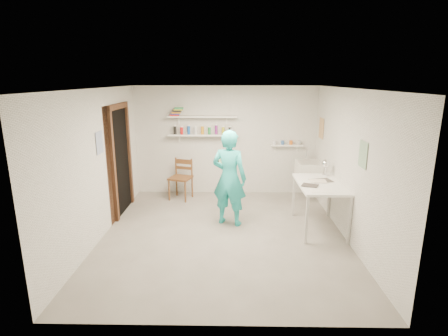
{
  "coord_description": "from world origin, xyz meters",
  "views": [
    {
      "loc": [
        0.1,
        -5.42,
        2.54
      ],
      "look_at": [
        0.0,
        0.4,
        1.05
      ],
      "focal_mm": 28.0,
      "sensor_mm": 36.0,
      "label": 1
    }
  ],
  "objects_px": {
    "desk_lamp": "(326,164)",
    "work_table": "(319,206)",
    "man": "(229,178)",
    "wooden_chair": "(181,178)",
    "wall_clock": "(225,160)",
    "belfast_sink": "(308,169)"
  },
  "relations": [
    {
      "from": "desk_lamp",
      "to": "work_table",
      "type": "bearing_deg",
      "value": -112.42
    },
    {
      "from": "man",
      "to": "wooden_chair",
      "type": "distance_m",
      "value": 1.73
    },
    {
      "from": "work_table",
      "to": "desk_lamp",
      "type": "distance_m",
      "value": 0.83
    },
    {
      "from": "wall_clock",
      "to": "work_table",
      "type": "height_order",
      "value": "wall_clock"
    },
    {
      "from": "man",
      "to": "wall_clock",
      "type": "height_order",
      "value": "man"
    },
    {
      "from": "wooden_chair",
      "to": "desk_lamp",
      "type": "relative_size",
      "value": 6.06
    },
    {
      "from": "man",
      "to": "wooden_chair",
      "type": "height_order",
      "value": "man"
    },
    {
      "from": "wall_clock",
      "to": "wooden_chair",
      "type": "bearing_deg",
      "value": 151.1
    },
    {
      "from": "man",
      "to": "wall_clock",
      "type": "distance_m",
      "value": 0.36
    },
    {
      "from": "work_table",
      "to": "desk_lamp",
      "type": "bearing_deg",
      "value": 67.58
    },
    {
      "from": "work_table",
      "to": "belfast_sink",
      "type": "bearing_deg",
      "value": 85.63
    },
    {
      "from": "wall_clock",
      "to": "desk_lamp",
      "type": "height_order",
      "value": "wall_clock"
    },
    {
      "from": "desk_lamp",
      "to": "man",
      "type": "bearing_deg",
      "value": -170.31
    },
    {
      "from": "man",
      "to": "desk_lamp",
      "type": "height_order",
      "value": "man"
    },
    {
      "from": "wooden_chair",
      "to": "man",
      "type": "bearing_deg",
      "value": -33.57
    },
    {
      "from": "man",
      "to": "work_table",
      "type": "distance_m",
      "value": 1.62
    },
    {
      "from": "man",
      "to": "desk_lamp",
      "type": "xyz_separation_m",
      "value": [
        1.75,
        0.3,
        0.2
      ]
    },
    {
      "from": "belfast_sink",
      "to": "wall_clock",
      "type": "height_order",
      "value": "wall_clock"
    },
    {
      "from": "belfast_sink",
      "to": "wooden_chair",
      "type": "relative_size",
      "value": 0.64
    },
    {
      "from": "belfast_sink",
      "to": "desk_lamp",
      "type": "bearing_deg",
      "value": -84.23
    },
    {
      "from": "belfast_sink",
      "to": "desk_lamp",
      "type": "height_order",
      "value": "desk_lamp"
    },
    {
      "from": "man",
      "to": "desk_lamp",
      "type": "distance_m",
      "value": 1.79
    }
  ]
}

